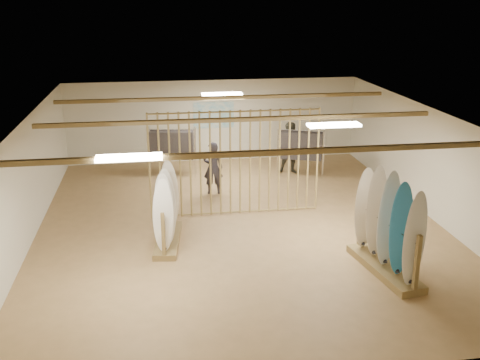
{
  "coord_description": "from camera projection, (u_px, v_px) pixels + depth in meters",
  "views": [
    {
      "loc": [
        -2.0,
        -12.97,
        5.55
      ],
      "look_at": [
        0.0,
        0.0,
        1.2
      ],
      "focal_mm": 42.0,
      "sensor_mm": 36.0,
      "label": 1
    }
  ],
  "objects": [
    {
      "name": "shopper_b",
      "position": [
        291.0,
        145.0,
        18.04
      ],
      "size": [
        1.07,
        0.92,
        1.91
      ],
      "primitive_type": "imported",
      "rotation": [
        0.0,
        0.0,
        -0.24
      ],
      "color": "#3C3A2E",
      "rests_on": "floor"
    },
    {
      "name": "wall_front",
      "position": [
        303.0,
        295.0,
        8.13
      ],
      "size": [
        12.0,
        0.0,
        12.0
      ],
      "primitive_type": "plane",
      "rotation": [
        -1.57,
        0.0,
        0.0
      ],
      "color": "silver",
      "rests_on": "ground"
    },
    {
      "name": "floor",
      "position": [
        240.0,
        225.0,
        14.2
      ],
      "size": [
        12.0,
        12.0,
        0.0
      ],
      "primitive_type": "plane",
      "color": "#A68150",
      "rests_on": "ground"
    },
    {
      "name": "rack_left",
      "position": [
        167.0,
        218.0,
        12.99
      ],
      "size": [
        0.75,
        2.01,
        1.87
      ],
      "rotation": [
        0.0,
        0.0,
        -0.12
      ],
      "color": "olive",
      "rests_on": "floor"
    },
    {
      "name": "rack_right",
      "position": [
        387.0,
        240.0,
        11.59
      ],
      "size": [
        0.93,
        2.3,
        2.13
      ],
      "rotation": [
        0.0,
        0.0,
        0.16
      ],
      "color": "olive",
      "rests_on": "floor"
    },
    {
      "name": "shopper_a",
      "position": [
        213.0,
        164.0,
        16.2
      ],
      "size": [
        0.68,
        0.49,
        1.76
      ],
      "primitive_type": "imported",
      "rotation": [
        0.0,
        0.0,
        3.06
      ],
      "color": "#2B2830",
      "rests_on": "floor"
    },
    {
      "name": "ceiling_slats",
      "position": [
        240.0,
        119.0,
        13.35
      ],
      "size": [
        9.5,
        6.12,
        0.1
      ],
      "primitive_type": "cube",
      "color": "olive",
      "rests_on": "ground"
    },
    {
      "name": "bamboo_partition",
      "position": [
        235.0,
        163.0,
        14.51
      ],
      "size": [
        4.45,
        0.05,
        2.78
      ],
      "color": "#A48C4F",
      "rests_on": "ground"
    },
    {
      "name": "clothing_rack_a",
      "position": [
        172.0,
        145.0,
        17.74
      ],
      "size": [
        1.46,
        0.58,
        1.57
      ],
      "rotation": [
        0.0,
        0.0,
        -0.16
      ],
      "color": "silver",
      "rests_on": "floor"
    },
    {
      "name": "wall_right",
      "position": [
        431.0,
        163.0,
        14.49
      ],
      "size": [
        0.0,
        12.0,
        12.0
      ],
      "primitive_type": "plane",
      "rotation": [
        1.57,
        0.0,
        -1.57
      ],
      "color": "silver",
      "rests_on": "ground"
    },
    {
      "name": "clothing_rack_b",
      "position": [
        301.0,
        145.0,
        17.77
      ],
      "size": [
        1.37,
        0.8,
        1.54
      ],
      "rotation": [
        0.0,
        0.0,
        -0.36
      ],
      "color": "silver",
      "rests_on": "floor"
    },
    {
      "name": "ceiling",
      "position": [
        240.0,
        116.0,
        13.32
      ],
      "size": [
        12.0,
        12.0,
        0.0
      ],
      "primitive_type": "plane",
      "rotation": [
        3.14,
        0.0,
        0.0
      ],
      "color": "gray",
      "rests_on": "ground"
    },
    {
      "name": "wall_left",
      "position": [
        28.0,
        182.0,
        13.04
      ],
      "size": [
        0.0,
        12.0,
        12.0
      ],
      "primitive_type": "plane",
      "rotation": [
        1.57,
        0.0,
        1.57
      ],
      "color": "silver",
      "rests_on": "ground"
    },
    {
      "name": "wall_back",
      "position": [
        214.0,
        121.0,
        19.39
      ],
      "size": [
        12.0,
        0.0,
        12.0
      ],
      "primitive_type": "plane",
      "rotation": [
        1.57,
        0.0,
        0.0
      ],
      "color": "silver",
      "rests_on": "ground"
    },
    {
      "name": "light_panels",
      "position": [
        240.0,
        119.0,
        13.34
      ],
      "size": [
        1.2,
        0.35,
        0.06
      ],
      "primitive_type": "cube",
      "color": "white",
      "rests_on": "ground"
    },
    {
      "name": "poster",
      "position": [
        214.0,
        115.0,
        19.31
      ],
      "size": [
        1.4,
        0.03,
        0.9
      ],
      "primitive_type": "cube",
      "color": "#389AC7",
      "rests_on": "ground"
    }
  ]
}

